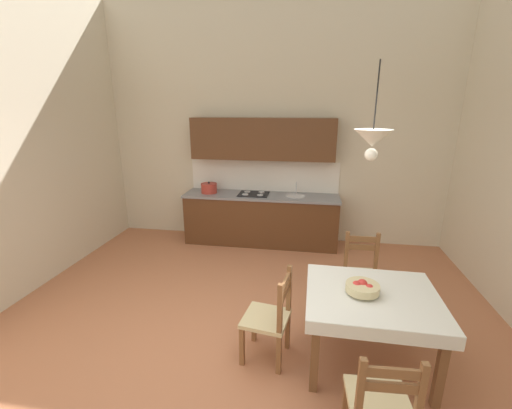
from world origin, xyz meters
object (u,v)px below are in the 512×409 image
(dining_chair_tv_side, at_px, (270,318))
(dining_chair_camera_side, at_px, (380,406))
(pendant_lamp, at_px, (373,139))
(kitchen_cabinetry, at_px, (261,196))
(fruit_bowl, at_px, (362,288))
(dining_table, at_px, (371,307))
(dining_chair_kitchen_side, at_px, (362,274))

(dining_chair_tv_side, bearing_deg, dining_chair_camera_side, -44.61)
(dining_chair_camera_side, bearing_deg, pendant_lamp, 92.09)
(kitchen_cabinetry, xyz_separation_m, dining_chair_camera_side, (1.38, -3.73, -0.41))
(kitchen_cabinetry, height_order, fruit_bowl, kitchen_cabinetry)
(dining_chair_tv_side, bearing_deg, pendant_lamp, 14.79)
(dining_table, relative_size, dining_chair_kitchen_side, 1.28)
(kitchen_cabinetry, distance_m, fruit_bowl, 3.13)
(dining_chair_camera_side, xyz_separation_m, fruit_bowl, (-0.03, 0.91, 0.37))
(dining_chair_camera_side, bearing_deg, dining_table, 85.65)
(kitchen_cabinetry, distance_m, dining_table, 3.17)
(dining_table, relative_size, fruit_bowl, 3.97)
(fruit_bowl, bearing_deg, kitchen_cabinetry, 115.57)
(kitchen_cabinetry, height_order, dining_chair_tv_side, kitchen_cabinetry)
(dining_chair_camera_side, height_order, dining_chair_kitchen_side, same)
(dining_chair_kitchen_side, relative_size, fruit_bowl, 3.10)
(kitchen_cabinetry, xyz_separation_m, dining_chair_tv_side, (0.52, -2.88, -0.41))
(kitchen_cabinetry, bearing_deg, dining_chair_camera_side, -69.76)
(dining_chair_kitchen_side, distance_m, pendant_lamp, 1.88)
(dining_chair_kitchen_side, height_order, fruit_bowl, dining_chair_kitchen_side)
(dining_table, relative_size, dining_chair_camera_side, 1.28)
(kitchen_cabinetry, xyz_separation_m, fruit_bowl, (1.35, -2.82, -0.04))
(dining_table, distance_m, dining_chair_kitchen_side, 0.98)
(dining_table, height_order, dining_chair_camera_side, dining_chair_camera_side)
(kitchen_cabinetry, bearing_deg, dining_chair_kitchen_side, -50.86)
(kitchen_cabinetry, distance_m, dining_chair_camera_side, 4.00)
(fruit_bowl, xyz_separation_m, pendant_lamp, (-0.01, 0.15, 1.31))
(kitchen_cabinetry, distance_m, pendant_lamp, 3.24)
(kitchen_cabinetry, distance_m, dining_chair_tv_side, 2.96)
(dining_table, distance_m, dining_chair_tv_side, 0.95)
(fruit_bowl, distance_m, pendant_lamp, 1.32)
(pendant_lamp, bearing_deg, dining_chair_tv_side, -165.21)
(dining_table, bearing_deg, dining_chair_camera_side, -94.35)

